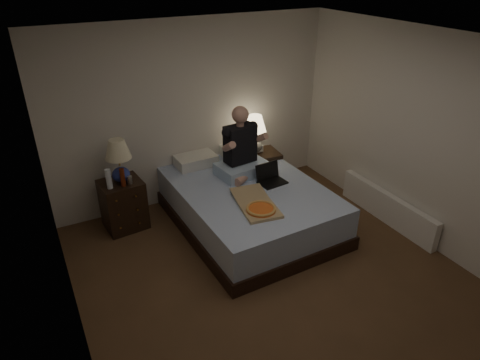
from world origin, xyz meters
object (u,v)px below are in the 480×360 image
lamp_right (255,134)px  radiator (387,208)px  soda_can (130,180)px  nightstand_left (123,204)px  beer_bottle_right (254,149)px  nightstand_right (262,171)px  laptop (273,175)px  pizza_box (261,210)px  lamp_left (119,161)px  bed (249,205)px  water_bottle (109,179)px  beer_bottle_left (123,177)px  person (242,142)px

lamp_right → radiator: size_ratio=0.35×
soda_can → nightstand_left: bearing=136.6°
nightstand_left → beer_bottle_right: (1.90, -0.05, 0.40)m
nightstand_left → nightstand_right: 2.07m
nightstand_left → laptop: size_ratio=1.93×
soda_can → pizza_box: (1.17, -1.21, -0.11)m
nightstand_left → pizza_box: size_ratio=0.86×
soda_can → nightstand_right: bearing=3.3°
lamp_left → radiator: bearing=-26.2°
lamp_left → nightstand_right: bearing=0.2°
nightstand_left → radiator: 3.45m
beer_bottle_right → bed: bearing=-124.0°
nightstand_left → lamp_right: lamp_right is taller
water_bottle → soda_can: (0.25, 0.00, -0.07)m
nightstand_right → water_bottle: bearing=-170.8°
lamp_left → soda_can: lamp_left is taller
lamp_right → soda_can: 1.90m
beer_bottle_left → beer_bottle_right: size_ratio=1.00×
bed → lamp_left: lamp_left is taller
nightstand_left → person: 1.73m
nightstand_right → soda_can: soda_can is taller
nightstand_right → beer_bottle_left: beer_bottle_left is taller
bed → nightstand_left: 1.61m
nightstand_right → laptop: bearing=-105.3°
nightstand_right → beer_bottle_left: 2.11m
nightstand_right → water_bottle: (-2.22, -0.12, 0.47)m
laptop → bed: bearing=162.9°
nightstand_left → lamp_left: 0.61m
nightstand_left → laptop: laptop is taller
lamp_right → water_bottle: bearing=-175.2°
water_bottle → person: bearing=-8.7°
lamp_left → beer_bottle_left: (-0.01, -0.13, -0.17)m
lamp_right → soda_can: bearing=-174.7°
water_bottle → pizza_box: water_bottle is taller
lamp_left → laptop: bearing=-24.2°
nightstand_right → beer_bottle_right: bearing=-153.7°
lamp_right → radiator: 2.06m
water_bottle → soda_can: 0.26m
person → bed: bearing=-111.1°
bed → nightstand_right: 0.95m
lamp_right → pizza_box: bearing=-117.1°
lamp_right → pizza_box: size_ratio=0.74×
person → pizza_box: bearing=-112.4°
bed → lamp_left: bearing=151.9°
lamp_right → beer_bottle_right: lamp_right is taller
lamp_left → water_bottle: (-0.17, -0.11, -0.16)m
soda_can → beer_bottle_right: size_ratio=0.43×
bed → soda_can: soda_can is taller
nightstand_left → person: person is taller
lamp_left → person: bearing=-13.6°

